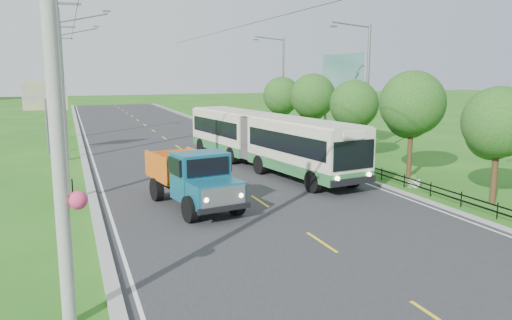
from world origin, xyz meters
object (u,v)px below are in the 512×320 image
pole_far (63,81)px  billboard_left (45,101)px  pole_mid (62,84)px  tree_back (282,98)px  streetlight_far (282,83)px  bus (265,137)px  tree_third (411,107)px  dump_truck (193,175)px  planter_near (414,181)px  pole_near (61,90)px  tree_fifth (313,99)px  billboard_right (342,79)px  tree_fourth (354,107)px  pole_nearest (59,116)px  planter_mid (337,157)px  streetlight_mid (366,87)px  planter_far (287,142)px  tree_second (497,126)px

pole_far → billboard_left: 9.17m
pole_mid → tree_back: (18.12, 5.14, -1.44)m
streetlight_far → bus: bearing=-117.1°
tree_third → dump_truck: size_ratio=0.94×
tree_back → planter_near: (-1.26, -20.14, -3.37)m
pole_near → pole_mid: size_ratio=1.00×
tree_third → tree_fifth: bearing=90.0°
bus → billboard_right: bearing=26.8°
tree_fourth → planter_near: 8.87m
pole_near → tree_third: (18.12, -0.86, -1.11)m
pole_nearest → tree_fifth: pole_nearest is taller
pole_far → planter_mid: bearing=-48.4°
bus → tree_fifth: bearing=36.2°
billboard_right → bus: (-9.05, -6.42, -3.40)m
tree_back → streetlight_mid: 12.23m
planter_far → pole_near: bearing=-142.4°
pole_mid → planter_far: bearing=3.4°
pole_far → tree_fifth: size_ratio=1.72×
planter_near → bus: bus is taller
pole_far → pole_nearest: bearing=-90.0°
pole_near → tree_third: size_ratio=1.67×
tree_back → tree_fifth: bearing=-90.0°
planter_near → billboard_left: bearing=135.2°
pole_nearest → dump_truck: pole_nearest is taller
tree_third → bus: tree_third is taller
pole_far → planter_mid: size_ratio=14.93×
planter_mid → billboard_left: bearing=151.1°
billboard_left → bus: billboard_left is taller
pole_mid → tree_back: 18.89m
streetlight_far → billboard_right: 8.18m
planter_near → tree_fourth: bearing=81.2°
pole_near → tree_fourth: (18.12, 5.14, -1.51)m
billboard_right → pole_mid: bearing=177.2°
planter_mid → dump_truck: bearing=-146.3°
tree_fifth → pole_near: bearing=-148.4°
pole_far → billboard_right: bearing=-32.3°
pole_mid → tree_back: size_ratio=1.82×
pole_far → tree_back: 19.43m
streetlight_mid → planter_far: size_ratio=13.54×
tree_third → streetlight_far: size_ratio=0.66×
pole_mid → planter_mid: bearing=-22.5°
billboard_right → streetlight_mid: bearing=-105.4°
tree_fourth → tree_back: (0.00, 12.00, 0.07)m
billboard_right → tree_third: bearing=-101.6°
streetlight_mid → bus: (-7.39, -0.42, -2.96)m
streetlight_mid → bus: 7.97m
pole_near → planter_near: size_ratio=14.93×
tree_second → dump_truck: size_ratio=0.83×
pole_far → planter_near: size_ratio=14.93×
planter_far → planter_mid: bearing=-90.0°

